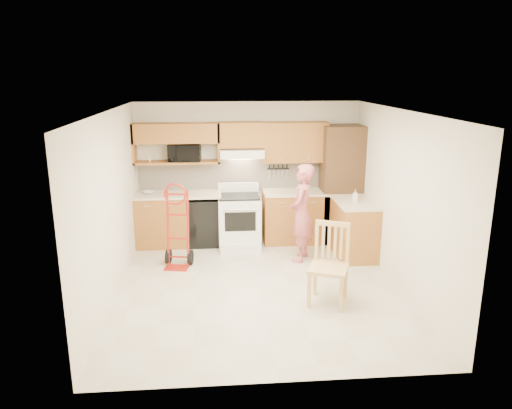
{
  "coord_description": "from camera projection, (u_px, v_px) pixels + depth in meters",
  "views": [
    {
      "loc": [
        -0.59,
        -6.45,
        2.99
      ],
      "look_at": [
        0.0,
        0.5,
        1.1
      ],
      "focal_mm": 34.28,
      "sensor_mm": 36.0,
      "label": 1
    }
  ],
  "objects": [
    {
      "name": "countertop_left",
      "position": [
        178.0,
        194.0,
        8.57
      ],
      "size": [
        1.5,
        0.63,
        0.04
      ],
      "primitive_type": "cube",
      "color": "beige",
      "rests_on": "lower_cab_left"
    },
    {
      "name": "wall_back",
      "position": [
        248.0,
        171.0,
        8.88
      ],
      "size": [
        4.0,
        0.02,
        2.5
      ],
      "primitive_type": "cube",
      "color": "silver",
      "rests_on": "ground"
    },
    {
      "name": "ceiling",
      "position": [
        259.0,
        110.0,
        6.38
      ],
      "size": [
        4.0,
        4.5,
        0.02
      ],
      "primitive_type": "cube",
      "color": "white",
      "rests_on": "ground"
    },
    {
      "name": "microwave",
      "position": [
        185.0,
        152.0,
        8.52
      ],
      "size": [
        0.58,
        0.41,
        0.31
      ],
      "primitive_type": "imported",
      "rotation": [
        0.0,
        0.0,
        -0.06
      ],
      "color": "black",
      "rests_on": "upper_shelf_mw"
    },
    {
      "name": "wall_left",
      "position": [
        110.0,
        207.0,
        6.54
      ],
      "size": [
        0.02,
        4.5,
        2.5
      ],
      "primitive_type": "cube",
      "color": "silver",
      "rests_on": "ground"
    },
    {
      "name": "lower_cab_left",
      "position": [
        162.0,
        220.0,
        8.66
      ],
      "size": [
        0.9,
        0.6,
        0.9
      ],
      "primitive_type": "cube",
      "color": "#98562E",
      "rests_on": "ground"
    },
    {
      "name": "range_hood",
      "position": [
        242.0,
        153.0,
        8.54
      ],
      "size": [
        0.76,
        0.46,
        0.14
      ],
      "primitive_type": "cube",
      "color": "white",
      "rests_on": "wall_back"
    },
    {
      "name": "backsplash",
      "position": [
        248.0,
        174.0,
        8.87
      ],
      "size": [
        3.92,
        0.03,
        0.55
      ],
      "primitive_type": "cube",
      "color": "beige",
      "rests_on": "wall_back"
    },
    {
      "name": "range",
      "position": [
        240.0,
        217.0,
        8.56
      ],
      "size": [
        0.73,
        0.96,
        1.08
      ],
      "primitive_type": null,
      "color": "white",
      "rests_on": "ground"
    },
    {
      "name": "countertop_right",
      "position": [
        295.0,
        192.0,
        8.74
      ],
      "size": [
        1.14,
        0.63,
        0.04
      ],
      "primitive_type": "cube",
      "color": "beige",
      "rests_on": "lower_cab_right"
    },
    {
      "name": "pantry_tall",
      "position": [
        341.0,
        184.0,
        8.77
      ],
      "size": [
        0.7,
        0.6,
        2.1
      ],
      "primitive_type": "cube",
      "color": "#4E321C",
      "rests_on": "ground"
    },
    {
      "name": "lower_cab_right",
      "position": [
        295.0,
        217.0,
        8.86
      ],
      "size": [
        1.14,
        0.6,
        0.9
      ],
      "primitive_type": "cube",
      "color": "#98562E",
      "rests_on": "ground"
    },
    {
      "name": "hand_truck",
      "position": [
        177.0,
        230.0,
        7.63
      ],
      "size": [
        0.55,
        0.52,
        1.22
      ],
      "primitive_type": null,
      "rotation": [
        0.0,
        0.0,
        -0.17
      ],
      "color": "#A92014",
      "rests_on": "ground"
    },
    {
      "name": "upper_cab_left",
      "position": [
        176.0,
        133.0,
        8.42
      ],
      "size": [
        1.5,
        0.33,
        0.34
      ],
      "primitive_type": "cube",
      "color": "#98562E",
      "rests_on": "wall_back"
    },
    {
      "name": "cab_return_right",
      "position": [
        354.0,
        230.0,
        8.16
      ],
      "size": [
        0.6,
        1.0,
        0.9
      ],
      "primitive_type": "cube",
      "color": "#98562E",
      "rests_on": "ground"
    },
    {
      "name": "countertop_return",
      "position": [
        355.0,
        202.0,
        8.04
      ],
      "size": [
        0.63,
        1.0,
        0.04
      ],
      "primitive_type": "cube",
      "color": "beige",
      "rests_on": "cab_return_right"
    },
    {
      "name": "person",
      "position": [
        302.0,
        213.0,
        7.88
      ],
      "size": [
        0.57,
        0.68,
        1.6
      ],
      "primitive_type": "imported",
      "rotation": [
        0.0,
        0.0,
        -1.95
      ],
      "color": "#B9575B",
      "rests_on": "ground"
    },
    {
      "name": "bowl",
      "position": [
        149.0,
        193.0,
        8.51
      ],
      "size": [
        0.25,
        0.25,
        0.05
      ],
      "primitive_type": "imported",
      "rotation": [
        0.0,
        0.0,
        -0.35
      ],
      "color": "white",
      "rests_on": "countertop_left"
    },
    {
      "name": "upper_shelf_mw",
      "position": [
        177.0,
        162.0,
        8.55
      ],
      "size": [
        1.5,
        0.33,
        0.04
      ],
      "primitive_type": "cube",
      "color": "#98562E",
      "rests_on": "wall_back"
    },
    {
      "name": "upper_cab_right",
      "position": [
        295.0,
        142.0,
        8.64
      ],
      "size": [
        1.14,
        0.33,
        0.7
      ],
      "primitive_type": "cube",
      "color": "#98562E",
      "rests_on": "wall_back"
    },
    {
      "name": "floor",
      "position": [
        259.0,
        288.0,
        7.04
      ],
      "size": [
        4.0,
        4.5,
        0.02
      ],
      "primitive_type": "cube",
      "color": "#BEB398",
      "rests_on": "ground"
    },
    {
      "name": "dishwasher",
      "position": [
        205.0,
        221.0,
        8.73
      ],
      "size": [
        0.6,
        0.6,
        0.85
      ],
      "primitive_type": "cube",
      "color": "black",
      "rests_on": "ground"
    },
    {
      "name": "knife_strip",
      "position": [
        278.0,
        172.0,
        8.87
      ],
      "size": [
        0.4,
        0.05,
        0.29
      ],
      "primitive_type": null,
      "color": "black",
      "rests_on": "backsplash"
    },
    {
      "name": "wall_right",
      "position": [
        401.0,
        200.0,
        6.87
      ],
      "size": [
        0.02,
        4.5,
        2.5
      ],
      "primitive_type": "cube",
      "color": "silver",
      "rests_on": "ground"
    },
    {
      "name": "wall_front",
      "position": [
        281.0,
        266.0,
        4.53
      ],
      "size": [
        4.0,
        0.02,
        2.5
      ],
      "primitive_type": "cube",
      "color": "silver",
      "rests_on": "ground"
    },
    {
      "name": "dining_chair",
      "position": [
        329.0,
        265.0,
        6.42
      ],
      "size": [
        0.65,
        0.67,
        1.08
      ],
      "primitive_type": null,
      "rotation": [
        0.0,
        0.0,
        -0.39
      ],
      "color": "tan",
      "rests_on": "ground"
    },
    {
      "name": "upper_cab_center",
      "position": [
        241.0,
        135.0,
        8.52
      ],
      "size": [
        0.76,
        0.33,
        0.44
      ],
      "primitive_type": "cube",
      "color": "#98562E",
      "rests_on": "wall_back"
    },
    {
      "name": "soap_bottle",
      "position": [
        355.0,
        195.0,
        8.04
      ],
      "size": [
        0.11,
        0.11,
        0.19
      ],
      "primitive_type": "imported",
      "rotation": [
        0.0,
        0.0,
        -0.36
      ],
      "color": "white",
      "rests_on": "countertop_return"
    }
  ]
}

